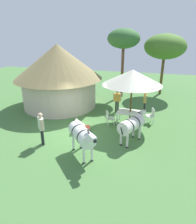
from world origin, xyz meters
The scene contains 14 objects.
ground_plane centered at (0.00, 0.00, 0.00)m, with size 36.00×36.00×0.00m, color #46743B.
thatched_hut centered at (-2.74, 3.61, 2.39)m, with size 6.16×6.16×4.41m.
shade_umbrella centered at (2.60, 1.72, 2.81)m, with size 3.37×3.37×3.24m.
patio_dining_table centered at (2.60, 1.72, 0.67)m, with size 1.57×1.05×0.74m.
patio_chair_east_end centered at (3.82, 2.14, 0.52)m, with size 0.54×0.55×0.90m.
patio_chair_near_lawn centered at (1.43, 1.15, 0.52)m, with size 0.57×0.58×0.90m.
guest_beside_umbrella centered at (1.53, 3.37, 0.93)m, with size 0.56×0.22×1.55m.
guest_behind_table centered at (3.36, 3.62, 0.94)m, with size 0.21×0.56×1.56m.
standing_watcher centered at (-1.28, -1.81, 1.00)m, with size 0.45×0.48×1.67m.
striped_lounge_chair centered at (0.18, 0.06, 0.26)m, with size 0.91×0.73×0.66m.
zebra_nearest_camera centered at (0.94, -2.28, 1.03)m, with size 1.69×1.81×1.57m.
zebra_by_umbrella centered at (2.90, -0.48, 0.95)m, with size 1.27×1.92×1.49m.
acacia_tree_far_lawn centered at (1.31, 6.95, 4.59)m, with size 2.51×2.51×5.40m.
acacia_tree_left_background centered at (4.49, 8.63, 3.98)m, with size 3.38×3.38×5.01m.
Camera 1 is at (3.56, -9.76, 5.27)m, focal length 33.12 mm.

